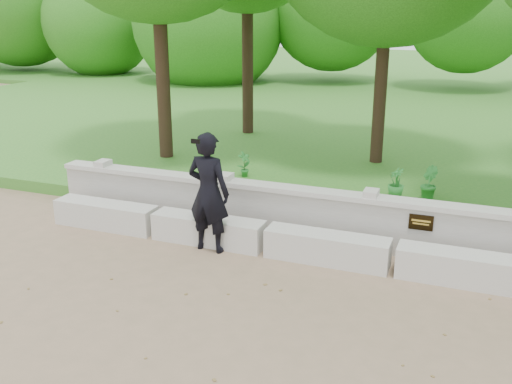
# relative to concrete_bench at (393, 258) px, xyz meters

# --- Properties ---
(ground) EXTENTS (80.00, 80.00, 0.00)m
(ground) POSITION_rel_concrete_bench_xyz_m (-0.00, -1.90, -0.22)
(ground) COLOR #8D7156
(ground) RESTS_ON ground
(lawn) EXTENTS (40.00, 22.00, 0.25)m
(lawn) POSITION_rel_concrete_bench_xyz_m (-0.00, 12.10, -0.10)
(lawn) COLOR #2F7126
(lawn) RESTS_ON ground
(concrete_bench) EXTENTS (11.90, 0.45, 0.45)m
(concrete_bench) POSITION_rel_concrete_bench_xyz_m (0.00, 0.00, 0.00)
(concrete_bench) COLOR beige
(concrete_bench) RESTS_ON ground
(parapet_wall) EXTENTS (12.50, 0.35, 0.90)m
(parapet_wall) POSITION_rel_concrete_bench_xyz_m (0.00, 0.70, 0.24)
(parapet_wall) COLOR #BAB8AF
(parapet_wall) RESTS_ON ground
(man_main) EXTENTS (0.74, 0.66, 1.93)m
(man_main) POSITION_rel_concrete_bench_xyz_m (-2.86, -0.23, 0.74)
(man_main) COLOR black
(man_main) RESTS_ON ground
(shrub_a) EXTENTS (0.31, 0.35, 0.56)m
(shrub_a) POSITION_rel_concrete_bench_xyz_m (-3.60, 3.02, 0.30)
(shrub_a) COLOR #297A2E
(shrub_a) RESTS_ON lawn
(shrub_b) EXTENTS (0.38, 0.43, 0.66)m
(shrub_b) POSITION_rel_concrete_bench_xyz_m (0.20, 2.83, 0.36)
(shrub_b) COLOR #297A2E
(shrub_b) RESTS_ON lawn
(shrub_d) EXTENTS (0.41, 0.42, 0.57)m
(shrub_d) POSITION_rel_concrete_bench_xyz_m (-0.38, 2.80, 0.31)
(shrub_d) COLOR #297A2E
(shrub_d) RESTS_ON lawn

